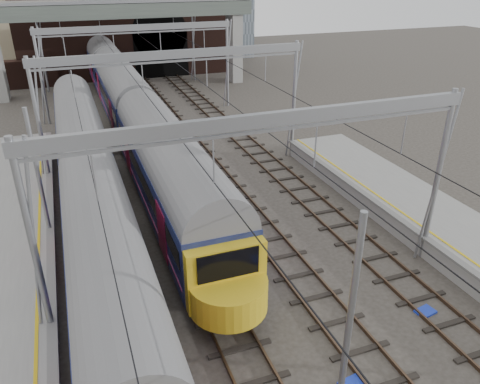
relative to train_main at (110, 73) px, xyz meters
name	(u,v)px	position (x,y,z in m)	size (l,w,h in m)	color
tracks	(213,218)	(2.00, -27.50, -2.66)	(14.40, 80.00, 0.22)	#4C3828
overhead_line	(177,73)	(2.00, -21.01, 3.89)	(16.80, 80.00, 8.00)	gray
retaining_wall	(129,41)	(3.40, 9.43, 1.66)	(28.00, 2.75, 9.00)	black
overbridge	(121,20)	(2.00, 3.50, 4.59)	(28.00, 3.00, 9.25)	gray
train_main	(110,73)	(0.00, 0.00, 0.00)	(3.11, 71.86, 5.25)	black
train_second	(90,182)	(-4.00, -25.97, -0.19)	(2.81, 32.46, 4.82)	black
equip_cover_c	(425,312)	(7.62, -37.82, -2.63)	(0.77, 0.54, 0.09)	#1A34C6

